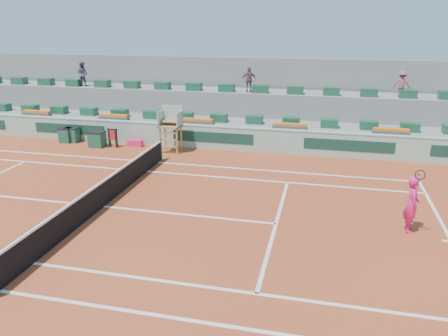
{
  "coord_description": "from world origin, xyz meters",
  "views": [
    {
      "loc": [
        7.75,
        -13.45,
        6.51
      ],
      "look_at": [
        4.0,
        2.5,
        1.0
      ],
      "focal_mm": 35.0,
      "sensor_mm": 36.0,
      "label": 1
    }
  ],
  "objects_px": {
    "umpire_chair": "(171,123)",
    "drink_cooler_a": "(97,139)",
    "player_bag": "(135,143)",
    "tennis_player": "(412,204)"
  },
  "relations": [
    {
      "from": "umpire_chair",
      "to": "player_bag",
      "type": "bearing_deg",
      "value": 168.54
    },
    {
      "from": "umpire_chair",
      "to": "tennis_player",
      "type": "bearing_deg",
      "value": -33.24
    },
    {
      "from": "player_bag",
      "to": "tennis_player",
      "type": "xyz_separation_m",
      "value": [
        12.98,
        -7.47,
        0.76
      ]
    },
    {
      "from": "player_bag",
      "to": "tennis_player",
      "type": "height_order",
      "value": "tennis_player"
    },
    {
      "from": "drink_cooler_a",
      "to": "tennis_player",
      "type": "bearing_deg",
      "value": -24.8
    },
    {
      "from": "player_bag",
      "to": "tennis_player",
      "type": "distance_m",
      "value": 14.99
    },
    {
      "from": "player_bag",
      "to": "drink_cooler_a",
      "type": "distance_m",
      "value": 2.06
    },
    {
      "from": "player_bag",
      "to": "umpire_chair",
      "type": "relative_size",
      "value": 0.34
    },
    {
      "from": "umpire_chair",
      "to": "drink_cooler_a",
      "type": "height_order",
      "value": "umpire_chair"
    },
    {
      "from": "umpire_chair",
      "to": "drink_cooler_a",
      "type": "relative_size",
      "value": 2.86
    }
  ]
}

